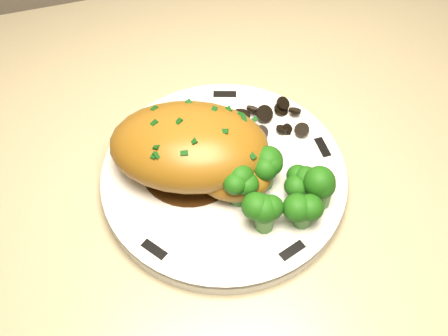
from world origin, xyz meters
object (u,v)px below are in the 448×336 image
object	(u,v)px
counter	(272,262)
chicken_breast	(194,149)
plate	(224,178)
broccoli_florets	(283,191)

from	to	relation	value
counter	chicken_breast	size ratio (longest dim) A/B	9.34
counter	plate	distance (m)	0.45
plate	chicken_breast	xyz separation A→B (m)	(-0.03, 0.02, 0.04)
plate	broccoli_florets	xyz separation A→B (m)	(0.05, -0.06, 0.04)
counter	chicken_breast	distance (m)	0.49
plate	broccoli_florets	bearing A→B (deg)	-49.69
broccoli_florets	counter	bearing A→B (deg)	63.04
counter	plate	world-z (taller)	counter
counter	chicken_breast	world-z (taller)	counter
chicken_breast	broccoli_florets	xyz separation A→B (m)	(0.08, -0.07, -0.01)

